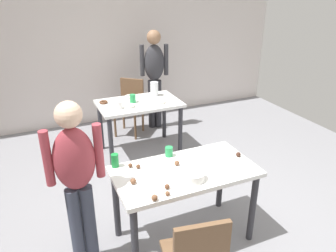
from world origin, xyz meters
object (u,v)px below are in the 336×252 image
Objects in this scene: dining_table_near at (185,180)px; person_girl_near at (76,174)px; soda_can at (115,160)px; chair_far_table at (130,103)px; dining_table_far at (139,110)px; person_adult_far at (154,71)px; pitcher_far at (154,89)px; mixing_bowl at (192,175)px.

person_girl_near is (-0.91, 0.08, 0.24)m from dining_table_near.
soda_can is at bearing 30.31° from person_girl_near.
chair_far_table is 2.40m from soda_can.
dining_table_far is 0.95m from person_adult_far.
pitcher_far is at bearing 75.91° from dining_table_near.
mixing_bowl is at bearing -105.08° from person_adult_far.
person_adult_far is (1.63, 2.48, 0.08)m from person_girl_near.
chair_far_table is (0.08, 0.69, -0.14)m from dining_table_far.
chair_far_table is at bearing -174.62° from person_adult_far.
dining_table_near is at bearing 87.03° from mixing_bowl.
person_adult_far is 7.91× the size of pitcher_far.
dining_table_far is (0.21, 1.83, -0.01)m from dining_table_near.
dining_table_far is 2.01m from mixing_bowl.
mixing_bowl is 1.06× the size of pitcher_far.
soda_can is at bearing 151.43° from dining_table_near.
dining_table_far is 0.71m from chair_far_table.
person_adult_far reaches higher than dining_table_near.
person_girl_near reaches higher than chair_far_table.
pitcher_far is (0.51, 2.17, 0.07)m from mixing_bowl.
person_adult_far reaches higher than chair_far_table.
dining_table_far is 2.09m from person_girl_near.
mixing_bowl is at bearing -96.19° from dining_table_far.
person_girl_near is at bearing -126.23° from pitcher_far.
soda_can is at bearing -119.26° from person_adult_far.
mixing_bowl is (-0.30, -2.68, 0.29)m from chair_far_table.
chair_far_table reaches higher than mixing_bowl.
pitcher_far is (0.30, 0.18, 0.21)m from dining_table_far.
dining_table_far is at bearing 57.47° from person_girl_near.
person_adult_far reaches higher than person_girl_near.
dining_table_near is 1.85m from dining_table_far.
person_adult_far reaches higher than dining_table_far.
mixing_bowl is at bearing -15.08° from person_girl_near.
person_adult_far is 7.48× the size of mixing_bowl.
dining_table_far is 0.41m from pitcher_far.
chair_far_table is at bearing 83.48° from dining_table_near.
mixing_bowl is (-0.01, -0.16, 0.14)m from dining_table_near.
chair_far_table is 4.30× the size of pitcher_far.
person_girl_near is 7.34× the size of pitcher_far.
soda_can is at bearing -121.47° from pitcher_far.
chair_far_table is 2.71m from mixing_bowl.
person_adult_far is (0.44, 0.04, 0.47)m from chair_far_table.
dining_table_far is 1.72m from soda_can.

